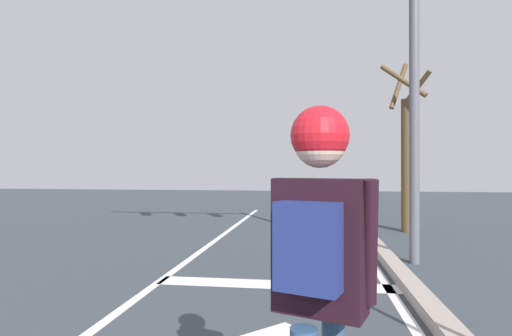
# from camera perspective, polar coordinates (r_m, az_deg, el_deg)

# --- Properties ---
(lane_line_center) EXTENTS (0.12, 20.00, 0.01)m
(lane_line_center) POSITION_cam_1_polar(r_m,az_deg,el_deg) (5.70, -14.15, -15.70)
(lane_line_center) COLOR silver
(lane_line_center) RESTS_ON ground
(lane_line_curbside) EXTENTS (0.12, 20.00, 0.01)m
(lane_line_curbside) POSITION_cam_1_polar(r_m,az_deg,el_deg) (5.41, 18.70, -16.57)
(lane_line_curbside) COLOR silver
(lane_line_curbside) RESTS_ON ground
(stop_bar) EXTENTS (3.18, 0.40, 0.01)m
(stop_bar) POSITION_cam_1_polar(r_m,az_deg,el_deg) (5.60, 2.89, -16.00)
(stop_bar) COLOR silver
(stop_bar) RESTS_ON ground
(lane_arrow_head) EXTENTS (0.71, 0.71, 0.01)m
(lane_arrow_head) POSITION_cam_1_polar(r_m,az_deg,el_deg) (4.02, 3.10, -22.52)
(lane_arrow_head) COLOR silver
(lane_arrow_head) RESTS_ON ground
(curb_strip) EXTENTS (0.24, 24.00, 0.14)m
(curb_strip) POSITION_cam_1_polar(r_m,az_deg,el_deg) (5.44, 21.38, -15.73)
(curb_strip) COLOR #A2938A
(curb_strip) RESTS_ON ground
(skater) EXTENTS (0.45, 0.62, 1.73)m
(skater) POSITION_cam_1_polar(r_m,az_deg,el_deg) (1.80, 8.81, -11.25)
(skater) COLOR navy
(skater) RESTS_ON skateboard
(traffic_signal_mast) EXTENTS (4.97, 0.34, 5.53)m
(traffic_signal_mast) POSITION_cam_1_polar(r_m,az_deg,el_deg) (7.35, 9.63, 20.55)
(traffic_signal_mast) COLOR #58565F
(traffic_signal_mast) RESTS_ON ground
(roadside_tree) EXTENTS (1.21, 1.18, 4.21)m
(roadside_tree) POSITION_cam_1_polar(r_m,az_deg,el_deg) (10.58, 20.57, 1.62)
(roadside_tree) COLOR brown
(roadside_tree) RESTS_ON ground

